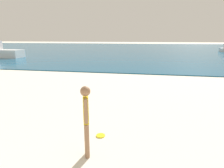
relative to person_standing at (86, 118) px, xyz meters
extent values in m
cube|color=#14567F|center=(-0.11, 39.46, -0.84)|extent=(160.00, 60.00, 0.06)
cylinder|color=#936B4C|center=(0.02, -0.06, -0.49)|extent=(0.10, 0.10, 0.75)
cylinder|color=#936B4C|center=(-0.02, 0.06, -0.49)|extent=(0.10, 0.10, 0.75)
cube|color=yellow|center=(0.00, 0.00, 0.16)|extent=(0.15, 0.20, 0.56)
sphere|color=#936B4C|center=(0.00, 0.00, 0.56)|extent=(0.20, 0.20, 0.20)
cylinder|color=#936B4C|center=(0.04, -0.13, 0.19)|extent=(0.07, 0.07, 0.50)
cylinder|color=#936B4C|center=(-0.04, 0.13, 0.19)|extent=(0.07, 0.07, 0.50)
cylinder|color=yellow|center=(0.07, 0.86, -0.86)|extent=(0.23, 0.23, 0.03)
cube|color=white|center=(-16.63, 17.14, -0.35)|extent=(5.77, 1.94, 0.92)
camera|label=1|loc=(1.19, -3.47, 1.59)|focal=30.85mm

